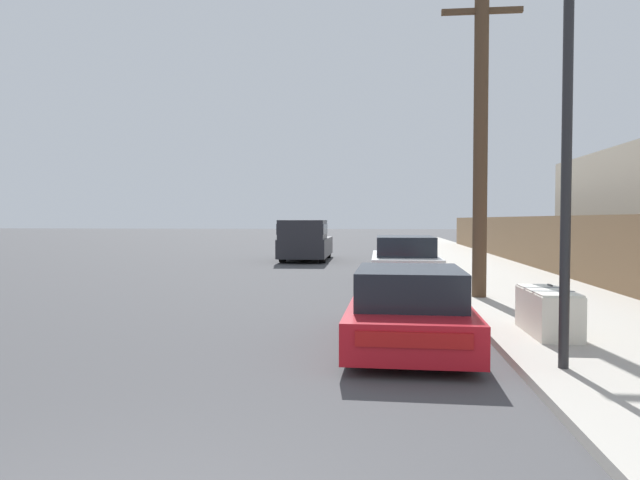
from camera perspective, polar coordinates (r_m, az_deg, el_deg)
sidewalk_curb at (r=26.46m, az=14.16°, el=-1.97°), size 4.20×63.00×0.12m
discarded_fridge at (r=9.58m, az=21.82°, el=-6.67°), size 0.63×1.56×0.72m
parked_sports_car_red at (r=8.79m, az=8.86°, el=-6.82°), size 1.85×4.31×1.18m
car_parked_mid at (r=17.02m, az=8.45°, el=-2.13°), size 1.90×4.66×1.40m
pickup_truck at (r=26.03m, az=-1.48°, el=-0.06°), size 2.16×5.29×1.87m
utility_pole at (r=13.67m, az=15.77°, el=10.07°), size 1.80×0.32×7.20m
street_lamp at (r=7.43m, az=23.46°, el=9.71°), size 0.26×0.26×4.82m
wooden_fence at (r=24.40m, az=19.54°, el=0.01°), size 0.08×38.22×1.89m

